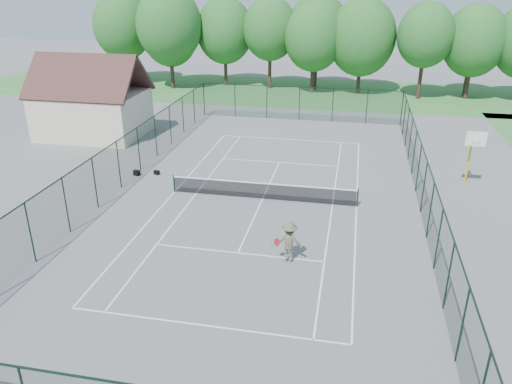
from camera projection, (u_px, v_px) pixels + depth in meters
ground at (263, 199)px, 29.56m from camera, size 140.00×140.00×0.00m
grass_far at (311, 92)px, 56.53m from camera, size 80.00×16.00×0.01m
court_lines at (263, 199)px, 29.56m from camera, size 11.05×23.85×0.01m
tennis_net at (263, 190)px, 29.33m from camera, size 11.08×0.08×1.10m
fence_enclosure at (263, 174)px, 28.94m from camera, size 18.05×36.05×3.02m
utility_building at (91, 98)px, 40.19m from camera, size 8.60×6.27×6.63m
tree_line_far at (314, 37)px, 54.14m from camera, size 39.40×6.40×9.70m
basketball_goal at (473, 147)px, 30.39m from camera, size 1.20×1.43×3.65m
sports_bag_a at (137, 173)px, 32.98m from camera, size 0.50×0.40×0.35m
sports_bag_b at (157, 173)px, 33.13m from camera, size 0.40×0.31×0.28m
tennis_player at (289, 242)px, 22.80m from camera, size 1.99×0.91×1.96m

